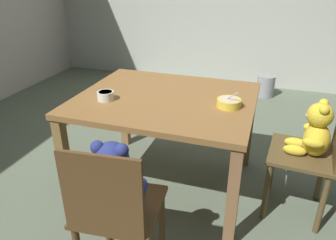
# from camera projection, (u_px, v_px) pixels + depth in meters

# --- Properties ---
(ground_plane) EXTENTS (5.20, 5.20, 0.04)m
(ground_plane) POSITION_uv_depth(u_px,v_px,m) (166.00, 184.00, 2.50)
(ground_plane) COLOR #626D58
(dining_table) EXTENTS (1.20, 1.01, 0.71)m
(dining_table) POSITION_uv_depth(u_px,v_px,m) (166.00, 109.00, 2.22)
(dining_table) COLOR olive
(dining_table) RESTS_ON ground_plane
(teddy_chair_near_right) EXTENTS (0.42, 0.44, 0.91)m
(teddy_chair_near_right) POSITION_uv_depth(u_px,v_px,m) (314.00, 140.00, 1.96)
(teddy_chair_near_right) COLOR brown
(teddy_chair_near_right) RESTS_ON ground_plane
(teddy_chair_near_front) EXTENTS (0.43, 0.43, 0.85)m
(teddy_chair_near_front) POSITION_uv_depth(u_px,v_px,m) (115.00, 193.00, 1.49)
(teddy_chair_near_front) COLOR brown
(teddy_chair_near_front) RESTS_ON ground_plane
(porridge_bowl_white_near_left) EXTENTS (0.11, 0.11, 0.06)m
(porridge_bowl_white_near_left) POSITION_uv_depth(u_px,v_px,m) (106.00, 96.00, 2.12)
(porridge_bowl_white_near_left) COLOR silver
(porridge_bowl_white_near_left) RESTS_ON dining_table
(porridge_bowl_yellow_near_right) EXTENTS (0.15, 0.15, 0.13)m
(porridge_bowl_yellow_near_right) POSITION_uv_depth(u_px,v_px,m) (229.00, 103.00, 2.01)
(porridge_bowl_yellow_near_right) COLOR yellow
(porridge_bowl_yellow_near_right) RESTS_ON dining_table
(metal_pail) EXTENTS (0.23, 0.23, 0.27)m
(metal_pail) POSITION_uv_depth(u_px,v_px,m) (265.00, 86.00, 4.09)
(metal_pail) COLOR #93969B
(metal_pail) RESTS_ON ground_plane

